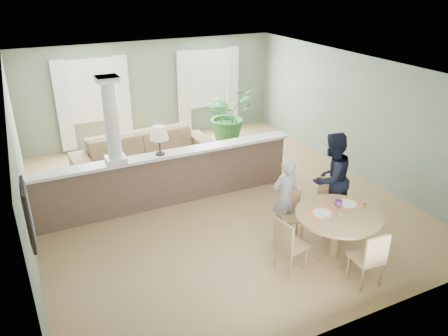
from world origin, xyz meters
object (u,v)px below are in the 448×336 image
chair_far_boy (291,212)px  dining_table (337,223)px  chair_side (288,243)px  chair_near (370,257)px  sofa (147,156)px  man_person (331,179)px  chair_far_man (331,202)px  houseplant (228,115)px  child_person (285,197)px

chair_far_boy → dining_table: bearing=-52.1°
dining_table → chair_side: dining_table is taller
chair_side → chair_near: bearing=-144.3°
sofa → man_person: man_person is taller
chair_near → dining_table: bearing=-87.3°
chair_far_man → chair_side: size_ratio=1.07×
houseplant → chair_far_boy: size_ratio=1.79×
houseplant → chair_far_boy: bearing=-103.2°
dining_table → chair_far_boy: 0.93m
sofa → houseplant: bearing=21.7°
chair_far_man → child_person: size_ratio=0.70×
dining_table → chair_near: size_ratio=1.46×
chair_far_boy → chair_far_man: chair_far_man is taller
dining_table → chair_side: 0.91m
chair_far_man → chair_side: (-1.38, -0.73, -0.04)m
chair_far_man → houseplant: bearing=101.0°
chair_far_man → child_person: (-0.80, 0.28, 0.16)m
dining_table → man_person: bearing=57.8°
houseplant → chair_near: (-0.86, -6.45, -0.24)m
chair_far_man → child_person: bearing=176.0°
sofa → chair_near: (1.83, -5.22, 0.04)m
chair_near → chair_side: bearing=-38.7°
houseplant → man_person: 4.68m
houseplant → dining_table: (-0.83, -5.66, -0.10)m
dining_table → chair_far_boy: dining_table is taller
dining_table → man_person: 1.18m
houseplant → chair_near: size_ratio=1.63×
chair_far_man → man_person: man_person is taller
chair_side → man_person: (1.52, 0.95, 0.37)m
sofa → houseplant: (2.68, 1.23, 0.28)m
houseplant → chair_far_man: (-0.35, -4.90, -0.21)m
chair_near → chair_side: size_ratio=1.01×
chair_near → child_person: bearing=-76.5°
houseplant → dining_table: 5.72m
child_person → dining_table: bearing=113.0°
chair_far_man → chair_side: bearing=-137.1°
dining_table → chair_near: bearing=-91.7°
chair_far_boy → chair_far_man: 0.78m
chair_far_boy → chair_near: size_ratio=0.91×
man_person → chair_far_man: bearing=47.7°
child_person → man_person: 0.95m
chair_near → child_person: (-0.29, 1.83, 0.19)m
sofa → man_person: bearing=-57.4°
sofa → chair_far_boy: size_ratio=3.83×
chair_far_boy → chair_near: 1.68m
man_person → sofa: bearing=-65.6°
chair_near → chair_side: chair_near is taller
sofa → chair_near: bearing=-73.6°
chair_far_man → child_person: child_person is taller
dining_table → child_person: 1.08m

